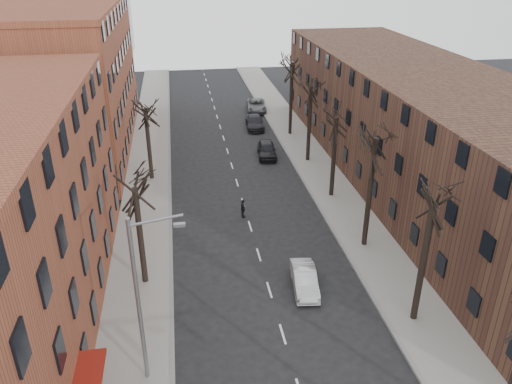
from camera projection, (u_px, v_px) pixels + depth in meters
name	position (u px, v px, depth m)	size (l,w,h in m)	color
sidewalk_left	(148.00, 174.00, 46.59)	(4.00, 90.00, 0.15)	gray
sidewalk_right	(314.00, 164.00, 48.88)	(4.00, 90.00, 0.15)	gray
building_left_far	(64.00, 81.00, 50.39)	(12.00, 28.00, 14.00)	brown
building_right	(421.00, 128.00, 43.43)	(12.00, 50.00, 10.00)	#4B3023
tree_right_b	(413.00, 319.00, 28.45)	(5.20, 5.20, 10.80)	black
tree_right_c	(364.00, 245.00, 35.55)	(5.20, 5.20, 11.60)	black
tree_right_d	(331.00, 196.00, 42.65)	(5.20, 5.20, 10.00)	black
tree_right_e	(307.00, 161.00, 49.74)	(5.20, 5.20, 10.80)	black
tree_right_f	(290.00, 134.00, 56.84)	(5.20, 5.20, 11.60)	black
tree_left_a	(146.00, 283.00, 31.60)	(5.20, 5.20, 9.50)	black
tree_left_b	(152.00, 179.00, 45.79)	(5.20, 5.20, 9.50)	black
streetlight	(141.00, 296.00, 22.38)	(2.45, 0.22, 9.03)	slate
silver_sedan	(304.00, 279.00, 30.79)	(1.40, 4.02, 1.32)	#B0B3B7
parked_car_near	(267.00, 149.00, 50.50)	(1.77, 4.41, 1.50)	black
parked_car_mid	(255.00, 122.00, 58.60)	(1.99, 4.88, 1.42)	black
parked_car_far	(256.00, 105.00, 64.82)	(2.40, 5.20, 1.44)	#585B60
pedestrian_crossing	(243.00, 209.00, 38.96)	(0.90, 0.38, 1.54)	black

